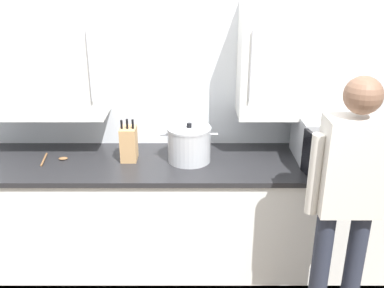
{
  "coord_description": "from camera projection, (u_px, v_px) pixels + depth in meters",
  "views": [
    {
      "loc": [
        0.14,
        -1.99,
        2.21
      ],
      "look_at": [
        0.15,
        0.8,
        1.07
      ],
      "focal_mm": 41.27,
      "sensor_mm": 36.0,
      "label": 1
    }
  ],
  "objects": [
    {
      "name": "stock_pot",
      "position": [
        188.0,
        144.0,
        3.08
      ],
      "size": [
        0.4,
        0.31,
        0.28
      ],
      "color": "#B7BABF",
      "rests_on": "counter_unit"
    },
    {
      "name": "person_figure",
      "position": [
        346.0,
        195.0,
        2.47
      ],
      "size": [
        0.44,
        0.52,
        1.69
      ],
      "color": "#282D3D",
      "rests_on": "ground_plane"
    },
    {
      "name": "microwave_oven",
      "position": [
        331.0,
        138.0,
        3.09
      ],
      "size": [
        0.56,
        0.8,
        0.32
      ],
      "color": "#B7BABF",
      "rests_on": "counter_unit"
    },
    {
      "name": "back_wall_tiled",
      "position": [
        171.0,
        77.0,
        3.22
      ],
      "size": [
        3.74,
        0.44,
        2.78
      ],
      "color": "silver",
      "rests_on": "ground_plane"
    },
    {
      "name": "wooden_spoon",
      "position": [
        53.0,
        159.0,
        3.12
      ],
      "size": [
        0.19,
        0.21,
        0.02
      ],
      "color": "brown",
      "rests_on": "counter_unit"
    },
    {
      "name": "knife_block",
      "position": [
        128.0,
        143.0,
        3.1
      ],
      "size": [
        0.11,
        0.15,
        0.31
      ],
      "color": "tan",
      "rests_on": "counter_unit"
    },
    {
      "name": "counter_unit",
      "position": [
        172.0,
        217.0,
        3.29
      ],
      "size": [
        3.1,
        0.68,
        0.92
      ],
      "color": "white",
      "rests_on": "ground_plane"
    }
  ]
}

